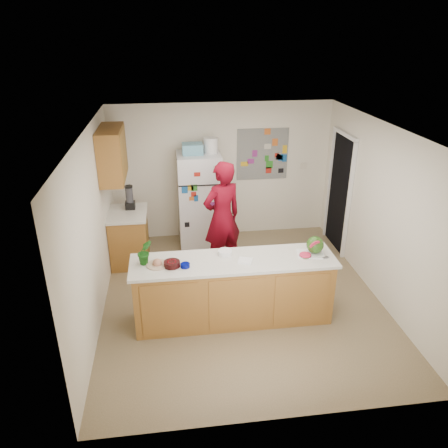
{
  "coord_description": "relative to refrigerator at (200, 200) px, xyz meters",
  "views": [
    {
      "loc": [
        -0.98,
        -5.41,
        3.68
      ],
      "look_at": [
        -0.23,
        0.2,
        1.12
      ],
      "focal_mm": 35.0,
      "sensor_mm": 36.0,
      "label": 1
    }
  ],
  "objects": [
    {
      "name": "watermelon",
      "position": [
        1.35,
        -2.34,
        0.2
      ],
      "size": [
        0.23,
        0.23,
        0.23
      ],
      "primitive_type": "sphere",
      "color": "#155010",
      "rests_on": "cutting_board"
    },
    {
      "name": "ceiling",
      "position": [
        0.45,
        -1.88,
        1.66
      ],
      "size": [
        4.0,
        4.5,
        0.02
      ],
      "primitive_type": "cube",
      "color": "white",
      "rests_on": "wall_back"
    },
    {
      "name": "person",
      "position": [
        0.28,
        -1.0,
        0.07
      ],
      "size": [
        0.8,
        0.68,
        1.84
      ],
      "primitive_type": "imported",
      "rotation": [
        0.0,
        0.0,
        3.57
      ],
      "color": "#650514",
      "rests_on": "floor"
    },
    {
      "name": "keys",
      "position": [
        1.45,
        -2.49,
        0.08
      ],
      "size": [
        0.1,
        0.08,
        0.01
      ],
      "primitive_type": "cube",
      "rotation": [
        0.0,
        0.0,
        0.43
      ],
      "color": "gray",
      "rests_on": "peninsula_top"
    },
    {
      "name": "cobalt_bowl",
      "position": [
        -0.38,
        -2.48,
        0.1
      ],
      "size": [
        0.13,
        0.13,
        0.05
      ],
      "primitive_type": "cylinder",
      "rotation": [
        0.0,
        0.0,
        0.13
      ],
      "color": "#000660",
      "rests_on": "peninsula_top"
    },
    {
      "name": "potted_plant",
      "position": [
        -0.88,
        -2.33,
        0.24
      ],
      "size": [
        0.22,
        0.19,
        0.34
      ],
      "primitive_type": "imported",
      "rotation": [
        0.0,
        0.0,
        0.22
      ],
      "color": "#134714",
      "rests_on": "peninsula_top"
    },
    {
      "name": "wall_back",
      "position": [
        0.45,
        0.38,
        0.4
      ],
      "size": [
        4.0,
        0.02,
        2.5
      ],
      "primitive_type": "cube",
      "color": "beige",
      "rests_on": "ground"
    },
    {
      "name": "peninsula_base",
      "position": [
        0.25,
        -2.38,
        -0.41
      ],
      "size": [
        2.6,
        0.62,
        0.88
      ],
      "primitive_type": "cube",
      "color": "brown",
      "rests_on": "floor"
    },
    {
      "name": "plate",
      "position": [
        -0.73,
        -2.39,
        0.08
      ],
      "size": [
        0.31,
        0.31,
        0.02
      ],
      "primitive_type": "cylinder",
      "rotation": [
        0.0,
        0.0,
        0.13
      ],
      "color": "tan",
      "rests_on": "peninsula_top"
    },
    {
      "name": "wall_left",
      "position": [
        -1.56,
        -1.88,
        0.4
      ],
      "size": [
        0.02,
        4.5,
        2.5
      ],
      "primitive_type": "cube",
      "color": "beige",
      "rests_on": "ground"
    },
    {
      "name": "floor",
      "position": [
        0.45,
        -1.88,
        -0.86
      ],
      "size": [
        4.0,
        4.5,
        0.02
      ],
      "primitive_type": "cube",
      "color": "brown",
      "rests_on": "ground"
    },
    {
      "name": "paper_towel",
      "position": [
        0.39,
        -2.44,
        0.08
      ],
      "size": [
        0.22,
        0.21,
        0.02
      ],
      "primitive_type": "cube",
      "rotation": [
        0.0,
        0.0,
        -0.34
      ],
      "color": "white",
      "rests_on": "peninsula_top"
    },
    {
      "name": "cutting_board",
      "position": [
        1.29,
        -2.36,
        0.08
      ],
      "size": [
        0.4,
        0.33,
        0.01
      ],
      "primitive_type": "cube",
      "rotation": [
        0.0,
        0.0,
        -0.2
      ],
      "color": "silver",
      "rests_on": "peninsula_top"
    },
    {
      "name": "wall_right",
      "position": [
        2.46,
        -1.88,
        0.4
      ],
      "size": [
        0.02,
        4.5,
        2.5
      ],
      "primitive_type": "cube",
      "color": "beige",
      "rests_on": "ground"
    },
    {
      "name": "refrigerator",
      "position": [
        0.0,
        0.0,
        0.0
      ],
      "size": [
        0.75,
        0.7,
        1.7
      ],
      "primitive_type": "cube",
      "color": "silver",
      "rests_on": "floor"
    },
    {
      "name": "watermelon_slice",
      "position": [
        1.2,
        -2.41,
        0.09
      ],
      "size": [
        0.15,
        0.15,
        0.02
      ],
      "primitive_type": "cylinder",
      "color": "red",
      "rests_on": "cutting_board"
    },
    {
      "name": "blender_appliance",
      "position": [
        -1.19,
        -0.37,
        0.24
      ],
      "size": [
        0.12,
        0.12,
        0.38
      ],
      "primitive_type": "cylinder",
      "color": "black",
      "rests_on": "side_counter_top"
    },
    {
      "name": "photo_collage",
      "position": [
        1.2,
        0.36,
        0.7
      ],
      "size": [
        0.95,
        0.01,
        0.95
      ],
      "primitive_type": "cube",
      "color": "slate",
      "rests_on": "wall_back"
    },
    {
      "name": "cherry_bowl",
      "position": [
        -0.55,
        -2.44,
        0.11
      ],
      "size": [
        0.25,
        0.25,
        0.07
      ],
      "primitive_type": "cylinder",
      "rotation": [
        0.0,
        0.0,
        0.26
      ],
      "color": "black",
      "rests_on": "peninsula_top"
    },
    {
      "name": "doorway",
      "position": [
        2.44,
        -0.43,
        0.17
      ],
      "size": [
        0.03,
        0.85,
        2.04
      ],
      "primitive_type": "cube",
      "color": "black",
      "rests_on": "ground"
    },
    {
      "name": "fridge_top_bin",
      "position": [
        -0.1,
        0.0,
        0.94
      ],
      "size": [
        0.35,
        0.28,
        0.18
      ],
      "primitive_type": "cube",
      "color": "#5999B2",
      "rests_on": "refrigerator"
    },
    {
      "name": "upper_cabinets",
      "position": [
        -1.37,
        -0.58,
        1.05
      ],
      "size": [
        0.35,
        1.0,
        0.8
      ],
      "primitive_type": "cube",
      "color": "brown",
      "rests_on": "wall_left"
    },
    {
      "name": "side_counter_top",
      "position": [
        -1.24,
        -0.53,
        0.03
      ],
      "size": [
        0.64,
        0.84,
        0.04
      ],
      "primitive_type": "cube",
      "color": "silver",
      "rests_on": "side_counter_base"
    },
    {
      "name": "side_counter_base",
      "position": [
        -1.24,
        -0.53,
        -0.42
      ],
      "size": [
        0.6,
        0.8,
        0.86
      ],
      "primitive_type": "cube",
      "color": "brown",
      "rests_on": "floor"
    },
    {
      "name": "white_bowl",
      "position": [
        0.16,
        -2.22,
        0.1
      ],
      "size": [
        0.24,
        0.24,
        0.06
      ],
      "primitive_type": "cylinder",
      "rotation": [
        0.0,
        0.0,
        -0.34
      ],
      "color": "white",
      "rests_on": "peninsula_top"
    },
    {
      "name": "peninsula_top",
      "position": [
        0.25,
        -2.38,
        0.05
      ],
      "size": [
        2.68,
        0.7,
        0.04
      ],
      "primitive_type": "cube",
      "color": "silver",
      "rests_on": "peninsula_base"
    }
  ]
}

